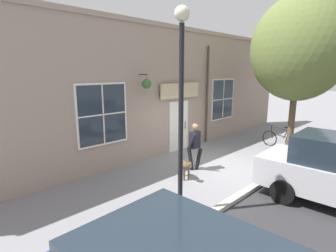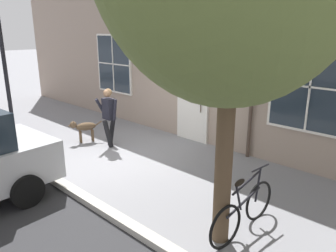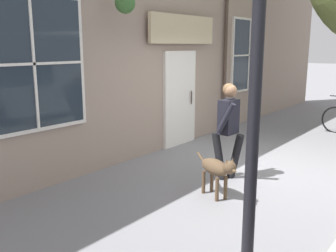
# 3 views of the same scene
# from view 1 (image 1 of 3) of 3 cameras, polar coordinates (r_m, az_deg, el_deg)

# --- Properties ---
(ground_plane) EXTENTS (90.00, 90.00, 0.00)m
(ground_plane) POSITION_cam_1_polar(r_m,az_deg,el_deg) (9.67, 9.66, -8.40)
(ground_plane) COLOR gray
(storefront_facade) EXTENTS (0.95, 18.00, 5.08)m
(storefront_facade) POSITION_cam_1_polar(r_m,az_deg,el_deg) (10.65, -0.14, 7.65)
(storefront_facade) COLOR gray
(storefront_facade) RESTS_ON ground_plane
(pedestrian_walking) EXTENTS (0.53, 0.56, 1.62)m
(pedestrian_walking) POSITION_cam_1_polar(r_m,az_deg,el_deg) (8.88, 5.86, -3.60)
(pedestrian_walking) COLOR black
(pedestrian_walking) RESTS_ON ground_plane
(dog_on_leash) EXTENTS (0.93, 0.46, 0.67)m
(dog_on_leash) POSITION_cam_1_polar(r_m,az_deg,el_deg) (8.26, 3.72, -8.51)
(dog_on_leash) COLOR brown
(dog_on_leash) RESTS_ON ground_plane
(street_tree_by_curb) EXTENTS (3.77, 3.39, 6.27)m
(street_tree_by_curb) POSITION_cam_1_polar(r_m,az_deg,el_deg) (11.97, 26.45, 14.28)
(street_tree_by_curb) COLOR brown
(street_tree_by_curb) RESTS_ON ground_plane
(leaning_bicycle) EXTENTS (1.74, 0.14, 1.00)m
(leaning_bicycle) POSITION_cam_1_polar(r_m,az_deg,el_deg) (12.59, 23.40, -2.67)
(leaning_bicycle) COLOR black
(leaning_bicycle) RESTS_ON ground_plane
(street_lamp) EXTENTS (0.32, 0.32, 4.62)m
(street_lamp) POSITION_cam_1_polar(r_m,az_deg,el_deg) (5.65, 2.90, 9.06)
(street_lamp) COLOR black
(street_lamp) RESTS_ON ground_plane
(fire_hydrant) EXTENTS (0.34, 0.20, 0.77)m
(fire_hydrant) POSITION_cam_1_polar(r_m,az_deg,el_deg) (5.76, -3.19, -18.58)
(fire_hydrant) COLOR red
(fire_hydrant) RESTS_ON ground_plane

